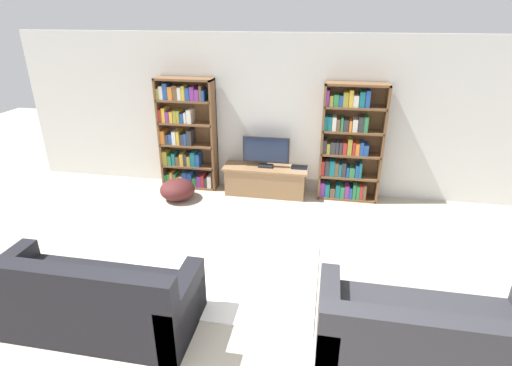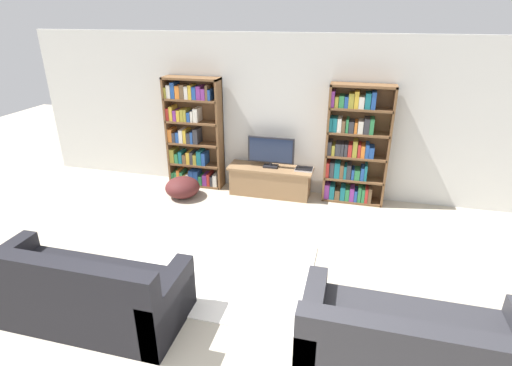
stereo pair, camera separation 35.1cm
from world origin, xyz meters
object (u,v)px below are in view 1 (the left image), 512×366
couch_left_sectional (88,301)px  beanbag_ottoman (177,189)px  bookshelf_left (186,136)px  bookshelf_right (348,146)px  television (266,151)px  couch_right_sofa (429,341)px  tv_stand (266,180)px  laptop (299,168)px

couch_left_sectional → beanbag_ottoman: size_ratio=3.63×
bookshelf_left → bookshelf_right: 2.73m
television → beanbag_ottoman: television is taller
television → couch_left_sectional: (-1.20, -3.41, -0.47)m
couch_left_sectional → bookshelf_left: bearing=93.4°
bookshelf_left → couch_left_sectional: bookshelf_left is taller
beanbag_ottoman → couch_left_sectional: bearing=-86.1°
beanbag_ottoman → bookshelf_right: bearing=11.9°
couch_right_sofa → tv_stand: bearing=120.9°
television → couch_left_sectional: size_ratio=0.37×
couch_left_sectional → couch_right_sofa: 3.18m
television → bookshelf_right: bearing=3.6°
bookshelf_left → laptop: size_ratio=6.63×
tv_stand → bookshelf_right: bearing=4.5°
laptop → beanbag_ottoman: size_ratio=0.50×
television → couch_left_sectional: bearing=-109.4°
bookshelf_right → beanbag_ottoman: 2.88m
tv_stand → couch_right_sofa: couch_right_sofa is taller
couch_right_sofa → television: bearing=120.7°
tv_stand → laptop: bearing=3.3°
bookshelf_left → television: bookshelf_left is taller
bookshelf_left → bookshelf_right: size_ratio=1.00×
bookshelf_left → beanbag_ottoman: bookshelf_left is taller
laptop → couch_left_sectional: 3.86m
laptop → tv_stand: bearing=-176.7°
television → couch_right_sofa: bearing=-59.3°
couch_left_sectional → beanbag_ottoman: (-0.20, 2.92, -0.12)m
bookshelf_right → laptop: bearing=-174.7°
television → beanbag_ottoman: 1.60m
bookshelf_right → tv_stand: (-1.32, -0.10, -0.67)m
bookshelf_left → television: size_ratio=2.46×
laptop → beanbag_ottoman: 2.06m
laptop → bookshelf_left: bearing=178.0°
bookshelf_right → couch_right_sofa: 3.53m
laptop → couch_left_sectional: (-1.76, -3.43, -0.21)m
bookshelf_right → couch_right_sofa: size_ratio=0.99×
tv_stand → bookshelf_left: bearing=175.8°
bookshelf_right → beanbag_ottoman: size_ratio=3.32×
bookshelf_left → tv_stand: 1.57m
couch_right_sofa → beanbag_ottoman: bearing=140.0°
bookshelf_left → tv_stand: bearing=-4.2°
bookshelf_left → beanbag_ottoman: 0.95m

